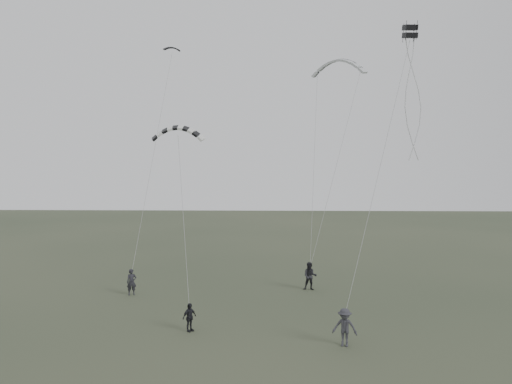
{
  "coord_description": "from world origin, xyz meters",
  "views": [
    {
      "loc": [
        2.01,
        -26.72,
        8.72
      ],
      "look_at": [
        1.07,
        5.41,
        7.03
      ],
      "focal_mm": 35.0,
      "sensor_mm": 36.0,
      "label": 1
    }
  ],
  "objects_px": {
    "flyer_right": "(310,276)",
    "kite_striped": "(178,128)",
    "flyer_left": "(132,282)",
    "flyer_far": "(345,327)",
    "kite_dark_small": "(172,48)",
    "flyer_center": "(189,317)",
    "kite_pale_large": "(338,60)",
    "kite_box": "(410,31)"
  },
  "relations": [
    {
      "from": "flyer_far",
      "to": "kite_dark_small",
      "type": "bearing_deg",
      "value": 141.81
    },
    {
      "from": "flyer_right",
      "to": "kite_box",
      "type": "height_order",
      "value": "kite_box"
    },
    {
      "from": "flyer_far",
      "to": "kite_box",
      "type": "xyz_separation_m",
      "value": [
        4.34,
        5.28,
        15.45
      ]
    },
    {
      "from": "flyer_center",
      "to": "kite_striped",
      "type": "distance_m",
      "value": 11.89
    },
    {
      "from": "flyer_far",
      "to": "kite_striped",
      "type": "xyz_separation_m",
      "value": [
        -9.43,
        7.52,
        10.2
      ]
    },
    {
      "from": "flyer_right",
      "to": "kite_striped",
      "type": "xyz_separation_m",
      "value": [
        -8.62,
        -3.39,
        10.14
      ]
    },
    {
      "from": "flyer_left",
      "to": "flyer_right",
      "type": "relative_size",
      "value": 0.9
    },
    {
      "from": "flyer_left",
      "to": "kite_pale_large",
      "type": "relative_size",
      "value": 0.4
    },
    {
      "from": "kite_pale_large",
      "to": "kite_box",
      "type": "distance_m",
      "value": 11.25
    },
    {
      "from": "flyer_center",
      "to": "kite_box",
      "type": "relative_size",
      "value": 2.03
    },
    {
      "from": "kite_dark_small",
      "to": "kite_box",
      "type": "height_order",
      "value": "kite_dark_small"
    },
    {
      "from": "kite_pale_large",
      "to": "kite_striped",
      "type": "xyz_separation_m",
      "value": [
        -11.18,
        -8.69,
        -5.92
      ]
    },
    {
      "from": "flyer_center",
      "to": "flyer_right",
      "type": "bearing_deg",
      "value": 2.04
    },
    {
      "from": "kite_striped",
      "to": "kite_box",
      "type": "bearing_deg",
      "value": -13.38
    },
    {
      "from": "flyer_right",
      "to": "flyer_far",
      "type": "relative_size",
      "value": 1.06
    },
    {
      "from": "flyer_center",
      "to": "flyer_far",
      "type": "distance_m",
      "value": 8.09
    },
    {
      "from": "kite_dark_small",
      "to": "kite_pale_large",
      "type": "xyz_separation_m",
      "value": [
        13.08,
        0.72,
        -0.92
      ]
    },
    {
      "from": "kite_box",
      "to": "flyer_center",
      "type": "bearing_deg",
      "value": -169.8
    },
    {
      "from": "flyer_center",
      "to": "kite_dark_small",
      "type": "xyz_separation_m",
      "value": [
        -3.47,
        13.57,
        17.21
      ]
    },
    {
      "from": "kite_pale_large",
      "to": "flyer_far",
      "type": "bearing_deg",
      "value": -72.72
    },
    {
      "from": "flyer_right",
      "to": "flyer_center",
      "type": "distance_m",
      "value": 11.42
    },
    {
      "from": "kite_striped",
      "to": "flyer_left",
      "type": "bearing_deg",
      "value": 150.77
    },
    {
      "from": "flyer_center",
      "to": "kite_pale_large",
      "type": "relative_size",
      "value": 0.34
    },
    {
      "from": "kite_pale_large",
      "to": "flyer_center",
      "type": "bearing_deg",
      "value": -100.49
    },
    {
      "from": "kite_dark_small",
      "to": "kite_pale_large",
      "type": "distance_m",
      "value": 13.13
    },
    {
      "from": "flyer_far",
      "to": "kite_dark_small",
      "type": "xyz_separation_m",
      "value": [
        -11.33,
        15.49,
        17.03
      ]
    },
    {
      "from": "flyer_center",
      "to": "kite_dark_small",
      "type": "height_order",
      "value": "kite_dark_small"
    },
    {
      "from": "flyer_left",
      "to": "flyer_right",
      "type": "distance_m",
      "value": 12.28
    },
    {
      "from": "kite_box",
      "to": "flyer_far",
      "type": "bearing_deg",
      "value": -134.61
    },
    {
      "from": "flyer_left",
      "to": "kite_box",
      "type": "bearing_deg",
      "value": -34.45
    },
    {
      "from": "flyer_left",
      "to": "flyer_right",
      "type": "bearing_deg",
      "value": -13.66
    },
    {
      "from": "flyer_far",
      "to": "kite_box",
      "type": "relative_size",
      "value": 2.49
    },
    {
      "from": "flyer_left",
      "to": "flyer_far",
      "type": "xyz_separation_m",
      "value": [
        12.97,
        -9.17,
        0.04
      ]
    },
    {
      "from": "flyer_left",
      "to": "kite_pale_large",
      "type": "xyz_separation_m",
      "value": [
        14.72,
        7.03,
        16.15
      ]
    },
    {
      "from": "kite_box",
      "to": "flyer_right",
      "type": "bearing_deg",
      "value": 127.32
    },
    {
      "from": "flyer_left",
      "to": "kite_striped",
      "type": "distance_m",
      "value": 10.96
    },
    {
      "from": "flyer_right",
      "to": "kite_dark_small",
      "type": "relative_size",
      "value": 1.52
    },
    {
      "from": "kite_dark_small",
      "to": "kite_pale_large",
      "type": "height_order",
      "value": "kite_dark_small"
    },
    {
      "from": "flyer_center",
      "to": "kite_box",
      "type": "distance_m",
      "value": 20.11
    },
    {
      "from": "kite_pale_large",
      "to": "kite_box",
      "type": "relative_size",
      "value": 5.89
    },
    {
      "from": "kite_striped",
      "to": "kite_box",
      "type": "xyz_separation_m",
      "value": [
        13.77,
        -2.24,
        5.26
      ]
    },
    {
      "from": "kite_striped",
      "to": "flyer_center",
      "type": "bearing_deg",
      "value": -78.45
    }
  ]
}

